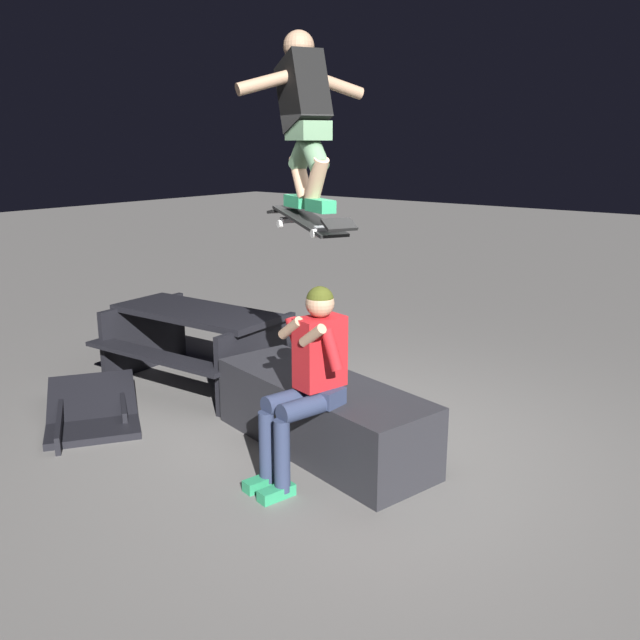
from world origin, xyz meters
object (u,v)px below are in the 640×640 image
(skater_airborne, at_px, (304,112))
(picnic_table_back, at_px, (197,334))
(skateboard, at_px, (309,221))
(person_sitting_on_ledge, at_px, (307,374))
(ledge_box_main, at_px, (322,415))
(kicker_ramp, at_px, (93,413))

(skater_airborne, xyz_separation_m, picnic_table_back, (2.03, -0.78, -2.02))
(skater_airborne, height_order, picnic_table_back, skater_airborne)
(skateboard, bearing_deg, picnic_table_back, -21.22)
(person_sitting_on_ledge, height_order, skater_airborne, skater_airborne)
(ledge_box_main, relative_size, picnic_table_back, 1.10)
(skateboard, distance_m, picnic_table_back, 2.60)
(skateboard, xyz_separation_m, skater_airborne, (0.05, -0.03, 0.69))
(skateboard, bearing_deg, skater_airborne, -26.49)
(picnic_table_back, bearing_deg, skater_airborne, 158.92)
(skateboard, height_order, picnic_table_back, skateboard)
(ledge_box_main, distance_m, kicker_ramp, 2.09)
(ledge_box_main, bearing_deg, picnic_table_back, -12.61)
(ledge_box_main, distance_m, skater_airborne, 2.27)
(ledge_box_main, relative_size, skater_airborne, 1.74)
(ledge_box_main, xyz_separation_m, skateboard, (-0.19, 0.38, 1.55))
(ledge_box_main, height_order, person_sitting_on_ledge, person_sitting_on_ledge)
(person_sitting_on_ledge, height_order, skateboard, skateboard)
(person_sitting_on_ledge, bearing_deg, kicker_ramp, 8.28)
(picnic_table_back, bearing_deg, person_sitting_on_ledge, 157.42)
(kicker_ramp, xyz_separation_m, picnic_table_back, (-0.03, -1.20, 0.45))
(kicker_ramp, distance_m, picnic_table_back, 1.28)
(person_sitting_on_ledge, distance_m, picnic_table_back, 2.32)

